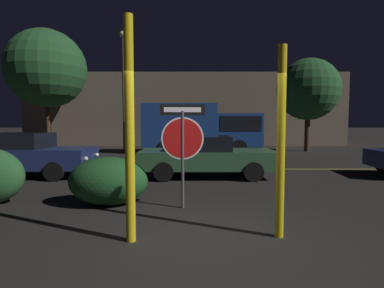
{
  "coord_description": "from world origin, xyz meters",
  "views": [
    {
      "loc": [
        -0.25,
        -4.41,
        1.75
      ],
      "look_at": [
        -0.27,
        4.57,
        1.14
      ],
      "focal_mm": 28.0,
      "sensor_mm": 36.0,
      "label": 1
    }
  ],
  "objects_px": {
    "stop_sign": "(183,137)",
    "yellow_pole_right": "(282,143)",
    "passing_car_1": "(25,155)",
    "delivery_truck": "(203,127)",
    "tree_0": "(309,90)",
    "yellow_pole_left": "(130,130)",
    "street_lamp": "(124,80)",
    "passing_car_2": "(207,156)",
    "tree_1": "(48,69)",
    "hedge_bush_1": "(109,181)"
  },
  "relations": [
    {
      "from": "stop_sign",
      "to": "yellow_pole_right",
      "type": "relative_size",
      "value": 0.73
    },
    {
      "from": "passing_car_1",
      "to": "delivery_truck",
      "type": "relative_size",
      "value": 0.64
    },
    {
      "from": "passing_car_1",
      "to": "tree_0",
      "type": "distance_m",
      "value": 16.1
    },
    {
      "from": "stop_sign",
      "to": "yellow_pole_right",
      "type": "xyz_separation_m",
      "value": [
        1.54,
        -1.6,
        -0.02
      ]
    },
    {
      "from": "delivery_truck",
      "to": "tree_0",
      "type": "bearing_deg",
      "value": 96.95
    },
    {
      "from": "yellow_pole_left",
      "to": "street_lamp",
      "type": "height_order",
      "value": "street_lamp"
    },
    {
      "from": "passing_car_2",
      "to": "street_lamp",
      "type": "height_order",
      "value": "street_lamp"
    },
    {
      "from": "yellow_pole_left",
      "to": "passing_car_1",
      "type": "height_order",
      "value": "yellow_pole_left"
    },
    {
      "from": "passing_car_1",
      "to": "tree_1",
      "type": "bearing_deg",
      "value": -159.05
    },
    {
      "from": "yellow_pole_right",
      "to": "passing_car_1",
      "type": "relative_size",
      "value": 0.65
    },
    {
      "from": "stop_sign",
      "to": "tree_0",
      "type": "bearing_deg",
      "value": 54.29
    },
    {
      "from": "passing_car_1",
      "to": "passing_car_2",
      "type": "xyz_separation_m",
      "value": [
        6.07,
        -0.0,
        -0.04
      ]
    },
    {
      "from": "hedge_bush_1",
      "to": "tree_0",
      "type": "xyz_separation_m",
      "value": [
        9.11,
        12.59,
        3.37
      ]
    },
    {
      "from": "hedge_bush_1",
      "to": "tree_1",
      "type": "xyz_separation_m",
      "value": [
        -8.15,
        14.35,
        4.98
      ]
    },
    {
      "from": "yellow_pole_left",
      "to": "passing_car_1",
      "type": "xyz_separation_m",
      "value": [
        -4.69,
        5.52,
        -0.93
      ]
    },
    {
      "from": "stop_sign",
      "to": "tree_0",
      "type": "distance_m",
      "value": 15.06
    },
    {
      "from": "stop_sign",
      "to": "passing_car_1",
      "type": "xyz_separation_m",
      "value": [
        -5.4,
        3.75,
        -0.75
      ]
    },
    {
      "from": "yellow_pole_right",
      "to": "hedge_bush_1",
      "type": "bearing_deg",
      "value": 149.69
    },
    {
      "from": "hedge_bush_1",
      "to": "delivery_truck",
      "type": "bearing_deg",
      "value": 78.36
    },
    {
      "from": "hedge_bush_1",
      "to": "passing_car_1",
      "type": "xyz_separation_m",
      "value": [
        -3.79,
        3.5,
        0.21
      ]
    },
    {
      "from": "stop_sign",
      "to": "yellow_pole_left",
      "type": "height_order",
      "value": "yellow_pole_left"
    },
    {
      "from": "hedge_bush_1",
      "to": "passing_car_2",
      "type": "height_order",
      "value": "passing_car_2"
    },
    {
      "from": "yellow_pole_left",
      "to": "delivery_truck",
      "type": "bearing_deg",
      "value": 83.7
    },
    {
      "from": "tree_1",
      "to": "yellow_pole_right",
      "type": "bearing_deg",
      "value": -55.11
    },
    {
      "from": "hedge_bush_1",
      "to": "tree_1",
      "type": "relative_size",
      "value": 0.21
    },
    {
      "from": "yellow_pole_right",
      "to": "tree_1",
      "type": "relative_size",
      "value": 0.36
    },
    {
      "from": "yellow_pole_left",
      "to": "hedge_bush_1",
      "type": "distance_m",
      "value": 2.47
    },
    {
      "from": "yellow_pole_left",
      "to": "tree_1",
      "type": "bearing_deg",
      "value": 118.91
    },
    {
      "from": "yellow_pole_right",
      "to": "street_lamp",
      "type": "bearing_deg",
      "value": 111.85
    },
    {
      "from": "delivery_truck",
      "to": "yellow_pole_left",
      "type": "bearing_deg",
      "value": -7.37
    },
    {
      "from": "delivery_truck",
      "to": "street_lamp",
      "type": "height_order",
      "value": "street_lamp"
    },
    {
      "from": "yellow_pole_left",
      "to": "stop_sign",
      "type": "bearing_deg",
      "value": 67.9
    },
    {
      "from": "passing_car_1",
      "to": "passing_car_2",
      "type": "relative_size",
      "value": 1.01
    },
    {
      "from": "passing_car_2",
      "to": "street_lamp",
      "type": "bearing_deg",
      "value": -150.9
    },
    {
      "from": "yellow_pole_left",
      "to": "yellow_pole_right",
      "type": "bearing_deg",
      "value": 4.27
    },
    {
      "from": "yellow_pole_right",
      "to": "hedge_bush_1",
      "type": "xyz_separation_m",
      "value": [
        -3.15,
        1.84,
        -0.94
      ]
    },
    {
      "from": "yellow_pole_left",
      "to": "delivery_truck",
      "type": "relative_size",
      "value": 0.47
    },
    {
      "from": "street_lamp",
      "to": "tree_1",
      "type": "height_order",
      "value": "tree_1"
    },
    {
      "from": "delivery_truck",
      "to": "street_lamp",
      "type": "distance_m",
      "value": 5.47
    },
    {
      "from": "yellow_pole_left",
      "to": "yellow_pole_right",
      "type": "xyz_separation_m",
      "value": [
        2.26,
        0.17,
        -0.19
      ]
    },
    {
      "from": "yellow_pole_right",
      "to": "passing_car_2",
      "type": "xyz_separation_m",
      "value": [
        -0.87,
        5.35,
        -0.78
      ]
    },
    {
      "from": "stop_sign",
      "to": "street_lamp",
      "type": "bearing_deg",
      "value": 102.64
    },
    {
      "from": "tree_0",
      "to": "delivery_truck",
      "type": "bearing_deg",
      "value": -171.98
    },
    {
      "from": "tree_0",
      "to": "street_lamp",
      "type": "bearing_deg",
      "value": -175.78
    },
    {
      "from": "yellow_pole_left",
      "to": "tree_1",
      "type": "xyz_separation_m",
      "value": [
        -9.04,
        16.36,
        3.84
      ]
    },
    {
      "from": "passing_car_1",
      "to": "street_lamp",
      "type": "relative_size",
      "value": 0.62
    },
    {
      "from": "stop_sign",
      "to": "hedge_bush_1",
      "type": "height_order",
      "value": "stop_sign"
    },
    {
      "from": "passing_car_2",
      "to": "street_lamp",
      "type": "distance_m",
      "value": 10.13
    },
    {
      "from": "stop_sign",
      "to": "passing_car_1",
      "type": "height_order",
      "value": "stop_sign"
    },
    {
      "from": "passing_car_2",
      "to": "tree_0",
      "type": "distance_m",
      "value": 11.81
    }
  ]
}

